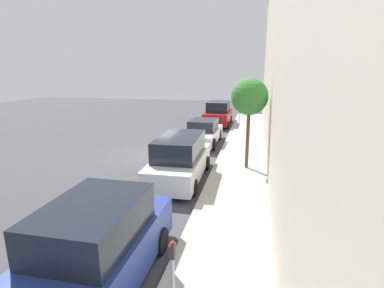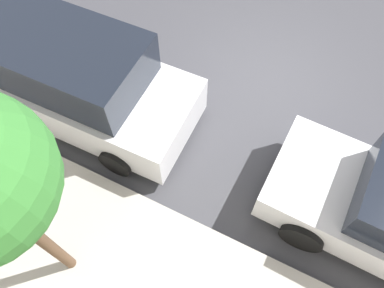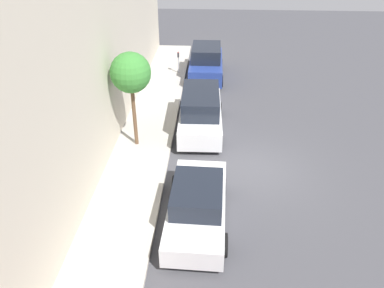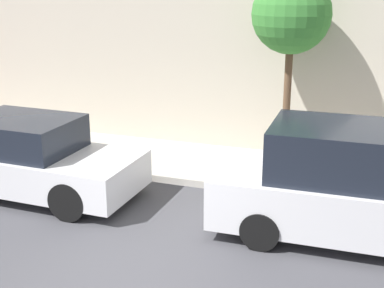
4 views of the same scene
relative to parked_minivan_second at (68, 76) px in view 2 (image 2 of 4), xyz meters
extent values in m
plane|color=#424247|center=(-2.29, 3.21, -0.92)|extent=(60.00, 60.00, 0.00)
cube|color=#B2ADA3|center=(2.43, 3.21, -0.85)|extent=(2.44, 32.00, 0.15)
cube|color=silver|center=(0.00, 0.00, -0.28)|extent=(2.00, 4.94, 0.84)
cube|color=black|center=(0.00, 0.00, 0.56)|extent=(1.73, 3.13, 0.84)
cylinder|color=black|center=(-0.90, 1.52, -0.60)|extent=(0.22, 0.64, 0.64)
cylinder|color=black|center=(0.90, 1.52, -0.60)|extent=(0.22, 0.64, 0.64)
cylinder|color=black|center=(-0.90, -1.52, -0.60)|extent=(0.22, 0.64, 0.64)
cylinder|color=black|center=(-0.98, 4.96, -0.56)|extent=(0.22, 0.72, 0.72)
cylinder|color=black|center=(0.72, 4.96, -0.56)|extent=(0.22, 0.72, 0.72)
cylinder|color=brown|center=(2.74, 1.78, 0.64)|extent=(0.16, 0.16, 2.83)
camera|label=1|loc=(3.05, -11.72, 3.67)|focal=28.00mm
camera|label=2|loc=(3.05, 4.12, 5.44)|focal=35.00mm
camera|label=3|loc=(-0.49, 15.70, 7.80)|focal=35.00mm
camera|label=4|loc=(-8.48, 0.03, 3.26)|focal=50.00mm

